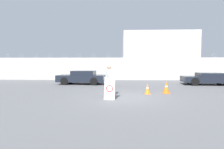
{
  "coord_description": "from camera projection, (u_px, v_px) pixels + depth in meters",
  "views": [
    {
      "loc": [
        -0.45,
        -9.67,
        1.82
      ],
      "look_at": [
        -0.95,
        2.2,
        1.15
      ],
      "focal_mm": 28.0,
      "sensor_mm": 36.0,
      "label": 1
    }
  ],
  "objects": [
    {
      "name": "parked_car_front_coupe",
      "position": [
        82.0,
        77.0,
        16.28
      ],
      "size": [
        4.38,
        2.09,
        1.26
      ],
      "rotation": [
        0.0,
        0.0,
        3.1
      ],
      "color": "black",
      "rests_on": "ground_plane"
    },
    {
      "name": "ground_plane",
      "position": [
        127.0,
        97.0,
        9.73
      ],
      "size": [
        90.0,
        90.0,
        0.0
      ],
      "primitive_type": "plane",
      "color": "#5B5B5E"
    },
    {
      "name": "parked_car_far_side",
      "position": [
        208.0,
        78.0,
        15.71
      ],
      "size": [
        4.44,
        2.25,
        1.09
      ],
      "rotation": [
        0.0,
        0.0,
        3.06
      ],
      "color": "black",
      "rests_on": "ground_plane"
    },
    {
      "name": "traffic_cone_near",
      "position": [
        148.0,
        89.0,
        10.8
      ],
      "size": [
        0.35,
        0.35,
        0.65
      ],
      "color": "orange",
      "rests_on": "ground_plane"
    },
    {
      "name": "barricade_sign",
      "position": [
        110.0,
        88.0,
        9.28
      ],
      "size": [
        0.6,
        0.76,
        1.15
      ],
      "rotation": [
        0.0,
        0.0,
        -0.06
      ],
      "color": "white",
      "rests_on": "ground_plane"
    },
    {
      "name": "traffic_cone_mid",
      "position": [
        166.0,
        87.0,
        11.09
      ],
      "size": [
        0.43,
        0.43,
        0.76
      ],
      "color": "orange",
      "rests_on": "ground_plane"
    },
    {
      "name": "perimeter_wall",
      "position": [
        123.0,
        69.0,
        20.78
      ],
      "size": [
        36.0,
        0.3,
        3.1
      ],
      "color": "beige",
      "rests_on": "ground_plane"
    },
    {
      "name": "building_block",
      "position": [
        156.0,
        56.0,
        24.91
      ],
      "size": [
        9.51,
        6.46,
        6.11
      ],
      "color": "silver",
      "rests_on": "ground_plane"
    },
    {
      "name": "security_guard",
      "position": [
        109.0,
        79.0,
        9.98
      ],
      "size": [
        0.38,
        0.7,
        1.8
      ],
      "rotation": [
        0.0,
        0.0,
        -1.17
      ],
      "color": "#232838",
      "rests_on": "ground_plane"
    }
  ]
}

